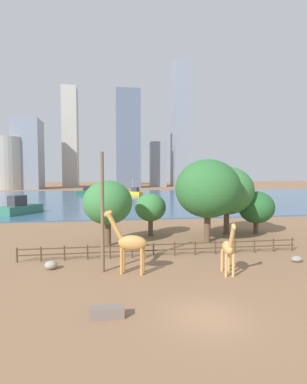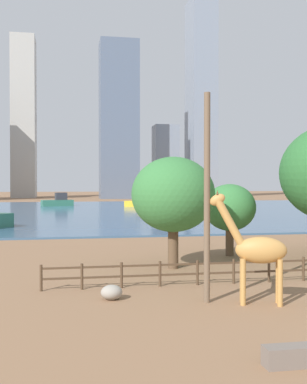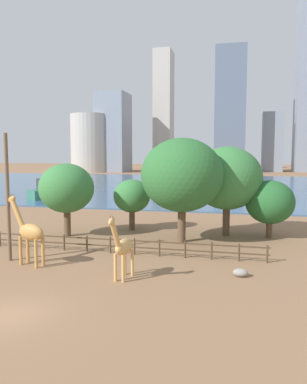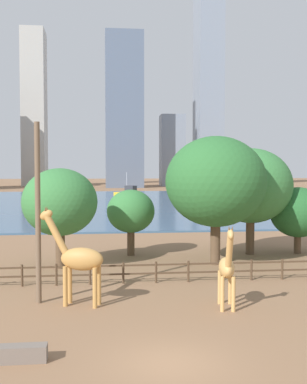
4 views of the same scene
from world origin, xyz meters
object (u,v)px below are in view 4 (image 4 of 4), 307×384
at_px(giraffe_tall, 227,268).
at_px(tree_left_large, 131,212).
at_px(tree_center_broad, 251,186).
at_px(boat_tug, 129,194).
at_px(boat_sailboat, 52,192).
at_px(tree_left_small, 298,212).
at_px(feeding_trough, 22,354).
at_px(giraffe_companion, 78,259).
at_px(tree_right_small, 216,182).
at_px(tree_right_tall, 60,202).
at_px(utility_pole, 38,213).

distance_m(giraffe_tall, tree_left_large, 15.51).
relative_size(tree_center_broad, boat_tug, 1.37).
distance_m(tree_left_large, boat_sailboat, 75.34).
bearing_deg(giraffe_tall, tree_left_small, 154.48).
bearing_deg(feeding_trough, boat_tug, 84.09).
bearing_deg(feeding_trough, boat_sailboat, 94.90).
relative_size(feeding_trough, boat_tug, 0.29).
distance_m(tree_center_broad, boat_tug, 68.54).
xyz_separation_m(feeding_trough, tree_left_small, (18.85, 19.96, 3.05)).
bearing_deg(giraffe_companion, feeding_trough, 94.03).
height_order(tree_left_large, tree_right_small, tree_right_small).
xyz_separation_m(feeding_trough, tree_center_broad, (14.87, 19.98, 5.22)).
height_order(giraffe_companion, tree_right_small, tree_right_small).
bearing_deg(tree_right_small, tree_left_large, 144.28).
bearing_deg(tree_right_tall, giraffe_tall, -49.97).
xyz_separation_m(tree_left_large, boat_sailboat, (-13.38, 74.11, -2.29)).
relative_size(giraffe_tall, feeding_trough, 2.39).
xyz_separation_m(utility_pole, tree_right_small, (11.44, 8.67, 1.31)).
height_order(tree_right_tall, boat_sailboat, tree_right_tall).
height_order(giraffe_tall, utility_pole, utility_pole).
relative_size(giraffe_companion, boat_sailboat, 0.70).
bearing_deg(utility_pole, giraffe_companion, -17.79).
xyz_separation_m(tree_center_broad, tree_right_small, (-3.76, -3.67, 0.46)).
distance_m(tree_left_small, boat_sailboat, 79.41).
distance_m(feeding_trough, tree_right_tall, 16.80).
xyz_separation_m(tree_left_large, tree_left_small, (13.58, -0.55, -0.15)).
bearing_deg(giraffe_companion, tree_left_small, -124.94).
bearing_deg(feeding_trough, giraffe_companion, 76.12).
bearing_deg(tree_left_small, boat_sailboat, 109.86).
distance_m(giraffe_companion, utility_pole, 3.14).
relative_size(giraffe_tall, boat_tug, 0.69).
bearing_deg(tree_left_large, tree_right_tall, -140.58).
bearing_deg(giraffe_tall, tree_right_small, 177.91).
distance_m(giraffe_tall, boat_tug, 82.60).
xyz_separation_m(giraffe_companion, tree_right_small, (9.38, 9.33, 3.59)).
bearing_deg(giraffe_tall, feeding_trough, -49.86).
bearing_deg(boat_sailboat, feeding_trough, 80.82).
bearing_deg(utility_pole, tree_left_large, 66.49).
bearing_deg(giraffe_companion, tree_left_large, -86.77).
height_order(giraffe_companion, boat_sailboat, giraffe_companion).
relative_size(tree_right_tall, boat_sailboat, 0.97).
xyz_separation_m(giraffe_tall, tree_left_small, (9.79, 14.41, 1.31)).
distance_m(tree_left_large, tree_center_broad, 9.83).
relative_size(giraffe_tall, tree_center_broad, 0.50).
relative_size(utility_pole, tree_left_small, 1.73).
distance_m(giraffe_companion, tree_right_tall, 9.66).
distance_m(tree_left_large, boat_tug, 67.78).
distance_m(giraffe_tall, tree_right_tall, 14.20).
distance_m(giraffe_companion, tree_right_small, 13.71).
height_order(giraffe_companion, tree_right_tall, tree_right_tall).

